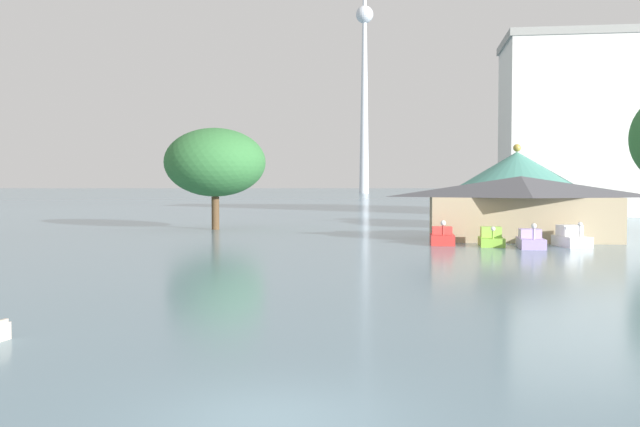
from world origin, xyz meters
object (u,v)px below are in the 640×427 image
(pedal_boat_lime, at_px, (491,239))
(pedal_boat_white, at_px, (571,238))
(pedal_boat_lavender, at_px, (531,240))
(boathouse, at_px, (521,207))
(distant_broadcast_tower, at_px, (364,35))
(pedal_boat_red, at_px, (442,237))
(shoreline_tree_tall_left, at_px, (215,162))
(background_building_block, at_px, (626,126))
(green_roof_pavilion, at_px, (517,184))

(pedal_boat_lime, bearing_deg, pedal_boat_white, 95.41)
(pedal_boat_lavender, bearing_deg, boathouse, 177.44)
(pedal_boat_white, xyz_separation_m, boathouse, (-2.44, 4.92, 1.87))
(distant_broadcast_tower, bearing_deg, pedal_boat_lavender, -84.20)
(pedal_boat_red, relative_size, distant_broadcast_tower, 0.01)
(pedal_boat_red, xyz_separation_m, boathouse, (5.77, 4.78, 1.92))
(pedal_boat_red, height_order, shoreline_tree_tall_left, shoreline_tree_tall_left)
(background_building_block, bearing_deg, green_roof_pavilion, -120.32)
(pedal_boat_lime, height_order, boathouse, boathouse)
(boathouse, xyz_separation_m, background_building_block, (20.44, 45.51, 9.43))
(pedal_boat_white, relative_size, green_roof_pavilion, 0.28)
(shoreline_tree_tall_left, bearing_deg, pedal_boat_lime, -32.16)
(pedal_boat_lime, distance_m, background_building_block, 57.00)
(pedal_boat_lime, xyz_separation_m, shoreline_tree_tall_left, (-22.48, 14.14, 5.49))
(green_roof_pavilion, height_order, distant_broadcast_tower, distant_broadcast_tower)
(pedal_boat_lime, height_order, pedal_boat_lavender, pedal_boat_lavender)
(pedal_boat_lime, relative_size, green_roof_pavilion, 0.24)
(boathouse, relative_size, distant_broadcast_tower, 0.07)
(pedal_boat_white, distance_m, shoreline_tree_tall_left, 31.27)
(boathouse, bearing_deg, pedal_boat_lavender, -93.24)
(pedal_boat_white, xyz_separation_m, shoreline_tree_tall_left, (-27.58, 13.70, 5.44))
(pedal_boat_lime, bearing_deg, boathouse, 154.12)
(pedal_boat_red, relative_size, pedal_boat_lime, 0.93)
(pedal_boat_lime, relative_size, shoreline_tree_tall_left, 0.28)
(pedal_boat_lime, xyz_separation_m, pedal_boat_lavender, (2.29, -1.18, -0.00))
(distant_broadcast_tower, bearing_deg, pedal_boat_white, -83.65)
(pedal_boat_red, bearing_deg, pedal_boat_lavender, 71.11)
(pedal_boat_lavender, distance_m, green_roof_pavilion, 20.34)
(pedal_boat_white, bearing_deg, distant_broadcast_tower, 170.96)
(background_building_block, bearing_deg, pedal_boat_lavender, -111.79)
(pedal_boat_red, height_order, pedal_boat_lime, pedal_boat_red)
(pedal_boat_lavender, bearing_deg, pedal_boat_red, -107.28)
(pedal_boat_lavender, height_order, green_roof_pavilion, green_roof_pavilion)
(pedal_boat_lavender, distance_m, boathouse, 6.83)
(pedal_boat_lavender, distance_m, distant_broadcast_tower, 314.31)
(pedal_boat_lavender, height_order, background_building_block, background_building_block)
(shoreline_tree_tall_left, height_order, distant_broadcast_tower, distant_broadcast_tower)
(pedal_boat_white, bearing_deg, pedal_boat_lime, -100.52)
(pedal_boat_white, height_order, shoreline_tree_tall_left, shoreline_tree_tall_left)
(boathouse, distance_m, background_building_block, 50.77)
(background_building_block, bearing_deg, pedal_boat_lime, -114.42)
(pedal_boat_lime, distance_m, pedal_boat_lavender, 2.58)
(boathouse, relative_size, shoreline_tree_tall_left, 1.53)
(pedal_boat_white, bearing_deg, pedal_boat_red, -106.35)
(pedal_boat_white, distance_m, green_roof_pavilion, 18.66)
(pedal_boat_lavender, xyz_separation_m, background_building_block, (20.81, 52.04, 11.37))
(background_building_block, relative_size, distant_broadcast_tower, 0.17)
(green_roof_pavilion, distance_m, distant_broadcast_tower, 294.45)
(boathouse, xyz_separation_m, distant_broadcast_tower, (-31.11, 296.33, 76.27))
(background_building_block, height_order, distant_broadcast_tower, distant_broadcast_tower)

